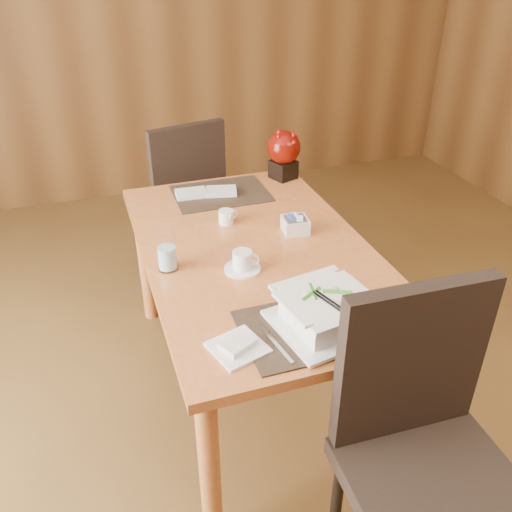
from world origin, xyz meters
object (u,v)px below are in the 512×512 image
object	(u,v)px
dining_table	(257,268)
bread_plate	(238,348)
near_chair	(425,441)
water_glass	(166,249)
coffee_cup	(242,262)
far_chair	(182,192)
creamer_jug	(226,217)
sugar_caddy	(295,225)
soup_setting	(325,312)
berry_decor	(284,152)

from	to	relation	value
dining_table	bread_plate	bearing A→B (deg)	-113.92
near_chair	water_glass	bearing A→B (deg)	123.85
coffee_cup	near_chair	size ratio (longest dim) A/B	0.13
coffee_cup	water_glass	xyz separation A→B (m)	(-0.27, 0.10, 0.05)
coffee_cup	water_glass	bearing A→B (deg)	160.04
far_chair	creamer_jug	bearing A→B (deg)	79.86
dining_table	sugar_caddy	world-z (taller)	sugar_caddy
coffee_cup	soup_setting	bearing A→B (deg)	-70.43
berry_decor	near_chair	bearing A→B (deg)	-96.00
soup_setting	far_chair	world-z (taller)	far_chair
coffee_cup	creamer_jug	world-z (taller)	coffee_cup
coffee_cup	sugar_caddy	world-z (taller)	coffee_cup
bread_plate	near_chair	world-z (taller)	near_chair
water_glass	dining_table	bearing A→B (deg)	6.83
berry_decor	far_chair	xyz separation A→B (m)	(-0.46, 0.43, -0.34)
sugar_caddy	creamer_jug	bearing A→B (deg)	146.97
soup_setting	berry_decor	xyz separation A→B (m)	(0.32, 1.20, 0.08)
creamer_jug	sugar_caddy	size ratio (longest dim) A/B	0.81
soup_setting	creamer_jug	distance (m)	0.81
coffee_cup	sugar_caddy	xyz separation A→B (m)	(0.30, 0.22, -0.00)
water_glass	berry_decor	size ratio (longest dim) A/B	0.71
creamer_jug	sugar_caddy	distance (m)	0.31
soup_setting	berry_decor	world-z (taller)	berry_decor
water_glass	soup_setting	bearing A→B (deg)	-51.02
bread_plate	sugar_caddy	bearing A→B (deg)	55.04
dining_table	near_chair	distance (m)	0.97
soup_setting	sugar_caddy	bearing A→B (deg)	66.40
bread_plate	far_chair	distance (m)	1.67
creamer_jug	coffee_cup	bearing A→B (deg)	-115.27
far_chair	sugar_caddy	bearing A→B (deg)	93.78
dining_table	near_chair	xyz separation A→B (m)	(0.19, -0.95, -0.06)
creamer_jug	near_chair	distance (m)	1.24
soup_setting	berry_decor	size ratio (longest dim) A/B	1.40
sugar_caddy	bread_plate	size ratio (longest dim) A/B	0.67
soup_setting	sugar_caddy	xyz separation A→B (m)	(0.16, 0.63, -0.03)
coffee_cup	creamer_jug	bearing A→B (deg)	83.24
dining_table	water_glass	world-z (taller)	water_glass
dining_table	bread_plate	world-z (taller)	bread_plate
coffee_cup	creamer_jug	xyz separation A→B (m)	(0.05, 0.39, -0.00)
coffee_cup	sugar_caddy	bearing A→B (deg)	35.72
berry_decor	far_chair	distance (m)	0.72
creamer_jug	sugar_caddy	bearing A→B (deg)	-51.54
soup_setting	far_chair	size ratio (longest dim) A/B	0.36
sugar_caddy	far_chair	world-z (taller)	far_chair
water_glass	berry_decor	world-z (taller)	berry_decor
berry_decor	bread_plate	xyz separation A→B (m)	(-0.62, -1.21, -0.14)
water_glass	far_chair	size ratio (longest dim) A/B	0.18
dining_table	berry_decor	xyz separation A→B (m)	(0.36, 0.64, 0.24)
dining_table	soup_setting	world-z (taller)	soup_setting
creamer_jug	far_chair	world-z (taller)	far_chair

